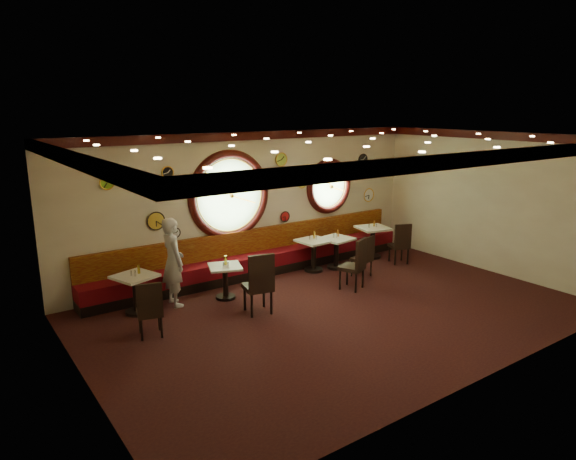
# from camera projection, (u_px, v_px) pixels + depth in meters

# --- Properties ---
(floor) EXTENTS (9.00, 6.00, 0.00)m
(floor) POSITION_uv_depth(u_px,v_px,m) (338.00, 312.00, 9.56)
(floor) COLOR black
(floor) RESTS_ON ground
(ceiling) EXTENTS (9.00, 6.00, 0.02)m
(ceiling) POSITION_uv_depth(u_px,v_px,m) (342.00, 138.00, 8.81)
(ceiling) COLOR gold
(ceiling) RESTS_ON wall_back
(wall_back) EXTENTS (9.00, 0.02, 3.20)m
(wall_back) POSITION_uv_depth(u_px,v_px,m) (253.00, 203.00, 11.56)
(wall_back) COLOR beige
(wall_back) RESTS_ON floor
(wall_front) EXTENTS (9.00, 0.02, 3.20)m
(wall_front) POSITION_uv_depth(u_px,v_px,m) (489.00, 272.00, 6.80)
(wall_front) COLOR beige
(wall_front) RESTS_ON floor
(wall_left) EXTENTS (0.02, 6.00, 3.20)m
(wall_left) POSITION_uv_depth(u_px,v_px,m) (77.00, 275.00, 6.66)
(wall_left) COLOR beige
(wall_left) RESTS_ON floor
(wall_right) EXTENTS (0.02, 6.00, 3.20)m
(wall_right) POSITION_uv_depth(u_px,v_px,m) (490.00, 202.00, 11.70)
(wall_right) COLOR beige
(wall_right) RESTS_ON floor
(molding_back) EXTENTS (9.00, 0.10, 0.18)m
(molding_back) POSITION_uv_depth(u_px,v_px,m) (253.00, 136.00, 11.17)
(molding_back) COLOR black
(molding_back) RESTS_ON wall_back
(molding_front) EXTENTS (9.00, 0.10, 0.18)m
(molding_front) POSITION_uv_depth(u_px,v_px,m) (496.00, 157.00, 6.48)
(molding_front) COLOR black
(molding_front) RESTS_ON wall_back
(molding_left) EXTENTS (0.10, 6.00, 0.18)m
(molding_left) POSITION_uv_depth(u_px,v_px,m) (70.00, 158.00, 6.33)
(molding_left) COLOR black
(molding_left) RESTS_ON wall_back
(molding_right) EXTENTS (0.10, 6.00, 0.18)m
(molding_right) POSITION_uv_depth(u_px,v_px,m) (495.00, 135.00, 11.32)
(molding_right) COLOR black
(molding_right) RESTS_ON wall_back
(banquette_base) EXTENTS (8.00, 0.55, 0.20)m
(banquette_base) POSITION_uv_depth(u_px,v_px,m) (260.00, 270.00, 11.69)
(banquette_base) COLOR black
(banquette_base) RESTS_ON floor
(banquette_seat) EXTENTS (8.00, 0.55, 0.30)m
(banquette_seat) POSITION_uv_depth(u_px,v_px,m) (260.00, 259.00, 11.64)
(banquette_seat) COLOR #590711
(banquette_seat) RESTS_ON banquette_base
(banquette_back) EXTENTS (8.00, 0.10, 0.55)m
(banquette_back) POSITION_uv_depth(u_px,v_px,m) (255.00, 240.00, 11.72)
(banquette_back) COLOR #600F07
(banquette_back) RESTS_ON wall_back
(porthole_left_glass) EXTENTS (1.66, 0.02, 1.66)m
(porthole_left_glass) POSITION_uv_depth(u_px,v_px,m) (229.00, 195.00, 11.17)
(porthole_left_glass) COLOR #86B86E
(porthole_left_glass) RESTS_ON wall_back
(porthole_left_frame) EXTENTS (1.98, 0.18, 1.98)m
(porthole_left_frame) POSITION_uv_depth(u_px,v_px,m) (230.00, 195.00, 11.15)
(porthole_left_frame) COLOR black
(porthole_left_frame) RESTS_ON wall_back
(porthole_left_ring) EXTENTS (1.61, 0.03, 1.61)m
(porthole_left_ring) POSITION_uv_depth(u_px,v_px,m) (230.00, 195.00, 11.13)
(porthole_left_ring) COLOR gold
(porthole_left_ring) RESTS_ON wall_back
(porthole_right_glass) EXTENTS (1.10, 0.02, 1.10)m
(porthole_right_glass) POSITION_uv_depth(u_px,v_px,m) (328.00, 186.00, 12.75)
(porthole_right_glass) COLOR #86B86E
(porthole_right_glass) RESTS_ON wall_back
(porthole_right_frame) EXTENTS (1.38, 0.18, 1.38)m
(porthole_right_frame) POSITION_uv_depth(u_px,v_px,m) (329.00, 186.00, 12.73)
(porthole_right_frame) COLOR black
(porthole_right_frame) RESTS_ON wall_back
(porthole_right_ring) EXTENTS (1.09, 0.03, 1.09)m
(porthole_right_ring) POSITION_uv_depth(u_px,v_px,m) (330.00, 186.00, 12.71)
(porthole_right_ring) COLOR gold
(porthole_right_ring) RESTS_ON wall_back
(wall_clock_0) EXTENTS (0.34, 0.03, 0.34)m
(wall_clock_0) POSITION_uv_depth(u_px,v_px,m) (368.00, 195.00, 13.56)
(wall_clock_0) COLOR white
(wall_clock_0) RESTS_ON wall_back
(wall_clock_1) EXTENTS (0.20, 0.03, 0.20)m
(wall_clock_1) POSITION_uv_depth(u_px,v_px,m) (175.00, 233.00, 10.56)
(wall_clock_1) COLOR white
(wall_clock_1) RESTS_ON wall_back
(wall_clock_2) EXTENTS (0.26, 0.03, 0.26)m
(wall_clock_2) POSITION_uv_depth(u_px,v_px,m) (107.00, 183.00, 9.56)
(wall_clock_2) COLOR #78C126
(wall_clock_2) RESTS_ON wall_back
(wall_clock_3) EXTENTS (0.30, 0.03, 0.30)m
(wall_clock_3) POSITION_uv_depth(u_px,v_px,m) (281.00, 159.00, 11.73)
(wall_clock_3) COLOR #A8CB3F
(wall_clock_3) RESTS_ON wall_back
(wall_clock_4) EXTENTS (0.24, 0.03, 0.24)m
(wall_clock_4) POSITION_uv_depth(u_px,v_px,m) (167.00, 173.00, 10.21)
(wall_clock_4) COLOR black
(wall_clock_4) RESTS_ON wall_back
(wall_clock_5) EXTENTS (0.24, 0.03, 0.24)m
(wall_clock_5) POSITION_uv_depth(u_px,v_px,m) (285.00, 217.00, 12.10)
(wall_clock_5) COLOR red
(wall_clock_5) RESTS_ON wall_back
(wall_clock_6) EXTENTS (0.22, 0.03, 0.22)m
(wall_clock_6) POSITION_uv_depth(u_px,v_px,m) (302.00, 183.00, 12.21)
(wall_clock_6) COLOR #DCE74D
(wall_clock_6) RESTS_ON wall_back
(wall_clock_7) EXTENTS (0.28, 0.03, 0.28)m
(wall_clock_7) POSITION_uv_depth(u_px,v_px,m) (363.00, 160.00, 13.19)
(wall_clock_7) COLOR black
(wall_clock_7) RESTS_ON wall_back
(wall_clock_8) EXTENTS (0.36, 0.03, 0.36)m
(wall_clock_8) POSITION_uv_depth(u_px,v_px,m) (156.00, 221.00, 10.27)
(wall_clock_8) COLOR gold
(wall_clock_8) RESTS_ON wall_back
(table_a) EXTENTS (0.86, 0.86, 0.74)m
(table_a) POSITION_uv_depth(u_px,v_px,m) (136.00, 289.00, 9.40)
(table_a) COLOR black
(table_a) RESTS_ON floor
(table_b) EXTENTS (0.79, 0.79, 0.68)m
(table_b) POSITION_uv_depth(u_px,v_px,m) (225.00, 278.00, 10.15)
(table_b) COLOR black
(table_b) RESTS_ON floor
(table_c) EXTENTS (0.73, 0.73, 0.75)m
(table_c) POSITION_uv_depth(u_px,v_px,m) (314.00, 251.00, 11.85)
(table_c) COLOR black
(table_c) RESTS_ON floor
(table_d) EXTENTS (0.76, 0.76, 0.74)m
(table_d) POSITION_uv_depth(u_px,v_px,m) (336.00, 249.00, 12.05)
(table_d) COLOR black
(table_d) RESTS_ON floor
(table_e) EXTENTS (0.86, 0.86, 0.79)m
(table_e) POSITION_uv_depth(u_px,v_px,m) (373.00, 238.00, 12.90)
(table_e) COLOR black
(table_e) RESTS_ON floor
(chair_a) EXTENTS (0.50, 0.50, 0.60)m
(chair_a) POSITION_uv_depth(u_px,v_px,m) (150.00, 306.00, 8.39)
(chair_a) COLOR black
(chair_a) RESTS_ON floor
(chair_b) EXTENTS (0.58, 0.58, 0.72)m
(chair_b) POSITION_uv_depth(u_px,v_px,m) (260.00, 280.00, 9.31)
(chair_b) COLOR black
(chair_b) RESTS_ON floor
(chair_c) EXTENTS (0.61, 0.61, 0.68)m
(chair_c) POSITION_uv_depth(u_px,v_px,m) (356.00, 261.00, 10.60)
(chair_c) COLOR black
(chair_c) RESTS_ON floor
(chair_d) EXTENTS (0.47, 0.47, 0.58)m
(chair_d) POSITION_uv_depth(u_px,v_px,m) (365.00, 254.00, 11.40)
(chair_d) COLOR black
(chair_d) RESTS_ON floor
(chair_e) EXTENTS (0.55, 0.55, 0.62)m
(chair_e) POSITION_uv_depth(u_px,v_px,m) (401.00, 241.00, 12.36)
(chair_e) COLOR black
(chair_e) RESTS_ON floor
(condiment_a_salt) EXTENTS (0.03, 0.03, 0.09)m
(condiment_a_salt) POSITION_uv_depth(u_px,v_px,m) (131.00, 273.00, 9.29)
(condiment_a_salt) COLOR silver
(condiment_a_salt) RESTS_ON table_a
(condiment_b_salt) EXTENTS (0.03, 0.03, 0.09)m
(condiment_b_salt) POSITION_uv_depth(u_px,v_px,m) (223.00, 264.00, 10.07)
(condiment_b_salt) COLOR silver
(condiment_b_salt) RESTS_ON table_b
(condiment_c_salt) EXTENTS (0.03, 0.03, 0.09)m
(condiment_c_salt) POSITION_uv_depth(u_px,v_px,m) (310.00, 238.00, 11.80)
(condiment_c_salt) COLOR silver
(condiment_c_salt) RESTS_ON table_c
(condiment_d_salt) EXTENTS (0.04, 0.04, 0.11)m
(condiment_d_salt) POSITION_uv_depth(u_px,v_px,m) (334.00, 235.00, 12.00)
(condiment_d_salt) COLOR silver
(condiment_d_salt) RESTS_ON table_d
(condiment_a_pepper) EXTENTS (0.04, 0.04, 0.11)m
(condiment_a_pepper) POSITION_uv_depth(u_px,v_px,m) (135.00, 273.00, 9.25)
(condiment_a_pepper) COLOR silver
(condiment_a_pepper) RESTS_ON table_a
(condiment_b_pepper) EXTENTS (0.04, 0.04, 0.10)m
(condiment_b_pepper) POSITION_uv_depth(u_px,v_px,m) (228.00, 264.00, 10.04)
(condiment_b_pepper) COLOR silver
(condiment_b_pepper) RESTS_ON table_b
(condiment_c_pepper) EXTENTS (0.04, 0.04, 0.10)m
(condiment_c_pepper) POSITION_uv_depth(u_px,v_px,m) (316.00, 237.00, 11.80)
(condiment_c_pepper) COLOR silver
(condiment_c_pepper) RESTS_ON table_c
(condiment_d_pepper) EXTENTS (0.03, 0.03, 0.10)m
(condiment_d_pepper) POSITION_uv_depth(u_px,v_px,m) (337.00, 236.00, 11.98)
(condiment_d_pepper) COLOR silver
(condiment_d_pepper) RESTS_ON table_d
(condiment_a_bottle) EXTENTS (0.05, 0.05, 0.16)m
(condiment_a_bottle) POSITION_uv_depth(u_px,v_px,m) (139.00, 269.00, 9.41)
(condiment_a_bottle) COLOR gold
(condiment_a_bottle) RESTS_ON table_a
(condiment_b_bottle) EXTENTS (0.06, 0.06, 0.18)m
(condiment_b_bottle) POSITION_uv_depth(u_px,v_px,m) (226.00, 260.00, 10.14)
(condiment_b_bottle) COLOR gold
(condiment_b_bottle) RESTS_ON table_b
(condiment_c_bottle) EXTENTS (0.05, 0.05, 0.17)m
(condiment_c_bottle) POSITION_uv_depth(u_px,v_px,m) (314.00, 235.00, 11.89)
(condiment_c_bottle) COLOR gold
(condiment_c_bottle) RESTS_ON table_c
(condiment_d_bottle) EXTENTS (0.05, 0.05, 0.17)m
(condiment_d_bottle) POSITION_uv_depth(u_px,v_px,m) (338.00, 233.00, 12.10)
(condiment_d_bottle) COLOR orange
(condiment_d_bottle) RESTS_ON table_d
(condiment_e_salt) EXTENTS (0.03, 0.03, 0.09)m
(condiment_e_salt) POSITION_uv_depth(u_px,v_px,m) (369.00, 226.00, 12.76)
(condiment_e_salt) COLOR silver
(condiment_e_salt) RESTS_ON table_e
(condiment_e_pepper) EXTENTS (0.03, 0.03, 0.09)m
(condiment_e_pepper) POSITION_uv_depth(u_px,v_px,m) (376.00, 225.00, 12.82)
(condiment_e_pepper) COLOR #BDBDC1
(condiment_e_pepper) RESTS_ON table_e
(condiment_e_bottle) EXTENTS (0.05, 0.05, 0.15)m
(condiment_e_bottle) POSITION_uv_depth(u_px,v_px,m) (374.00, 223.00, 12.89)
(condiment_e_bottle) COLOR gold
(condiment_e_bottle) RESTS_ON table_e
(waiter) EXTENTS (0.43, 0.64, 1.72)m
(waiter) POSITION_uv_depth(u_px,v_px,m) (173.00, 262.00, 9.73)
(waiter) COLOR silver
(waiter) RESTS_ON floor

